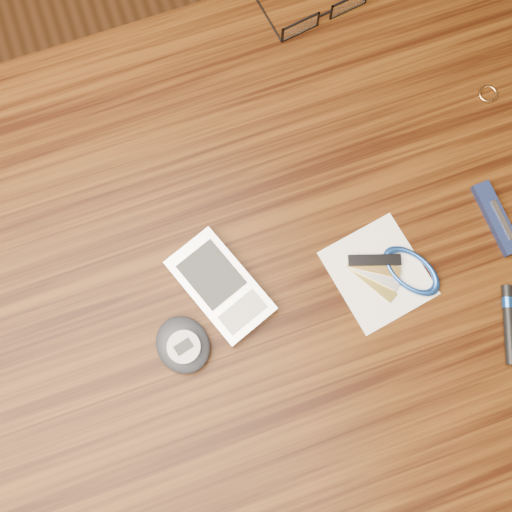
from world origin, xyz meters
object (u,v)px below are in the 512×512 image
object	(u,v)px
pedometer	(183,345)
desk	(208,300)
eyeglasses	(322,12)
pocket_knife	(496,218)
pda_phone	(220,286)
notepad_keys	(395,272)

from	to	relation	value
pedometer	desk	bearing A→B (deg)	55.47
desk	pedometer	distance (m)	0.13
eyeglasses	pocket_knife	xyz separation A→B (m)	(0.10, -0.32, -0.01)
desk	eyeglasses	bearing A→B (deg)	48.02
pda_phone	pocket_knife	world-z (taller)	pda_phone
pedometer	pocket_knife	size ratio (longest dim) A/B	0.86
eyeglasses	pda_phone	distance (m)	0.37
eyeglasses	pocket_knife	size ratio (longest dim) A/B	1.56
eyeglasses	pedometer	size ratio (longest dim) A/B	1.81
pocket_knife	notepad_keys	bearing A→B (deg)	-171.94
eyeglasses	pedometer	distance (m)	0.44
notepad_keys	pocket_knife	xyz separation A→B (m)	(0.13, 0.02, 0.00)
eyeglasses	pocket_knife	distance (m)	0.33
pda_phone	pocket_knife	bearing A→B (deg)	-5.27
desk	eyeglasses	distance (m)	0.39
desk	notepad_keys	world-z (taller)	notepad_keys
desk	notepad_keys	bearing A→B (deg)	-15.38
eyeglasses	pda_phone	xyz separation A→B (m)	(-0.23, -0.29, -0.00)
notepad_keys	pocket_knife	size ratio (longest dim) A/B	1.48
eyeglasses	pedometer	bearing A→B (deg)	-130.80
eyeglasses	pocket_knife	world-z (taller)	eyeglasses
pocket_knife	eyeglasses	bearing A→B (deg)	107.04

